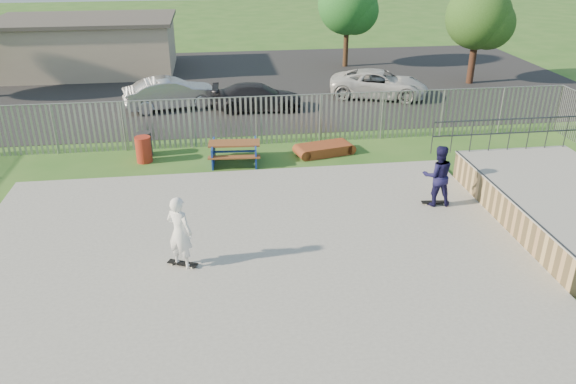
{
  "coord_description": "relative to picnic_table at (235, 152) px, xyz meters",
  "views": [
    {
      "loc": [
        -0.61,
        -12.53,
        8.04
      ],
      "look_at": [
        1.34,
        2.0,
        1.1
      ],
      "focal_mm": 35.0,
      "sensor_mm": 36.0,
      "label": 1
    }
  ],
  "objects": [
    {
      "name": "ground",
      "position": [
        -0.02,
        -7.16,
        -0.41
      ],
      "size": [
        120.0,
        120.0,
        0.0
      ],
      "primitive_type": "plane",
      "color": "#306322",
      "rests_on": "ground"
    },
    {
      "name": "funbox",
      "position": [
        3.51,
        0.42,
        -0.22
      ],
      "size": [
        2.1,
        1.38,
        0.39
      ],
      "rotation": [
        0.0,
        0.0,
        0.23
      ],
      "color": "brown",
      "rests_on": "ground"
    },
    {
      "name": "trash_bin_red",
      "position": [
        -3.37,
        0.53,
        0.08
      ],
      "size": [
        0.59,
        0.59,
        0.99
      ],
      "primitive_type": "cylinder",
      "color": "maroon",
      "rests_on": "ground"
    },
    {
      "name": "skateboard_a",
      "position": [
        6.04,
        -4.65,
        -0.22
      ],
      "size": [
        0.82,
        0.28,
        0.08
      ],
      "rotation": [
        0.0,
        0.0,
        -0.1
      ],
      "color": "black",
      "rests_on": "concrete_slab"
    },
    {
      "name": "quarter_pipe",
      "position": [
        9.48,
        -6.12,
        0.15
      ],
      "size": [
        5.5,
        7.05,
        2.19
      ],
      "color": "tan",
      "rests_on": "ground"
    },
    {
      "name": "trash_bin_grey",
      "position": [
        -3.4,
        1.22,
        0.05
      ],
      "size": [
        0.55,
        0.55,
        0.92
      ],
      "primitive_type": "cylinder",
      "color": "#262729",
      "rests_on": "ground"
    },
    {
      "name": "car_dark",
      "position": [
        1.45,
        6.56,
        0.24
      ],
      "size": [
        4.38,
        1.9,
        1.26
      ],
      "primitive_type": "imported",
      "rotation": [
        0.0,
        0.0,
        1.54
      ],
      "color": "black",
      "rests_on": "parking_lot"
    },
    {
      "name": "skateboard_b",
      "position": [
        -1.68,
        -7.19,
        -0.22
      ],
      "size": [
        0.81,
        0.51,
        0.08
      ],
      "rotation": [
        0.0,
        0.0,
        -0.42
      ],
      "color": "black",
      "rests_on": "concrete_slab"
    },
    {
      "name": "building",
      "position": [
        -8.02,
        15.84,
        1.2
      ],
      "size": [
        10.4,
        6.4,
        3.2
      ],
      "color": "tan",
      "rests_on": "ground"
    },
    {
      "name": "skater_navy",
      "position": [
        6.04,
        -4.65,
        0.72
      ],
      "size": [
        1.02,
        0.83,
        1.95
      ],
      "primitive_type": "imported",
      "rotation": [
        0.0,
        0.0,
        3.04
      ],
      "color": "#15143E",
      "rests_on": "concrete_slab"
    },
    {
      "name": "skater_white",
      "position": [
        -1.68,
        -7.19,
        0.72
      ],
      "size": [
        0.85,
        0.78,
        1.95
      ],
      "primitive_type": "imported",
      "rotation": [
        0.0,
        0.0,
        2.55
      ],
      "color": "white",
      "rests_on": "concrete_slab"
    },
    {
      "name": "car_silver",
      "position": [
        -2.69,
        7.35,
        0.35
      ],
      "size": [
        4.74,
        2.61,
        1.48
      ],
      "primitive_type": "imported",
      "rotation": [
        0.0,
        0.0,
        1.81
      ],
      "color": "silver",
      "rests_on": "parking_lot"
    },
    {
      "name": "tree_right",
      "position": [
        13.78,
        10.1,
        3.24
      ],
      "size": [
        3.52,
        3.52,
        5.43
      ],
      "color": "#3F2419",
      "rests_on": "ground"
    },
    {
      "name": "picnic_table",
      "position": [
        0.0,
        0.0,
        0.0
      ],
      "size": [
        2.0,
        1.69,
        0.8
      ],
      "rotation": [
        0.0,
        0.0,
        -0.07
      ],
      "color": "brown",
      "rests_on": "ground"
    },
    {
      "name": "concrete_slab",
      "position": [
        -0.02,
        -7.16,
        -0.33
      ],
      "size": [
        15.0,
        12.0,
        0.15
      ],
      "primitive_type": "cube",
      "color": "gray",
      "rests_on": "ground"
    },
    {
      "name": "car_white",
      "position": [
        7.83,
        7.95,
        0.3
      ],
      "size": [
        5.47,
        3.81,
        1.39
      ],
      "primitive_type": "imported",
      "rotation": [
        0.0,
        0.0,
        1.24
      ],
      "color": "silver",
      "rests_on": "parking_lot"
    },
    {
      "name": "fence",
      "position": [
        0.98,
        -2.57,
        0.59
      ],
      "size": [
        26.04,
        16.02,
        2.0
      ],
      "color": "gray",
      "rests_on": "ground"
    },
    {
      "name": "tree_mid",
      "position": [
        7.72,
        15.19,
        3.37
      ],
      "size": [
        3.64,
        3.64,
        5.61
      ],
      "color": "#442D1B",
      "rests_on": "ground"
    },
    {
      "name": "parking_lot",
      "position": [
        -0.02,
        11.84,
        -0.4
      ],
      "size": [
        40.0,
        18.0,
        0.02
      ],
      "primitive_type": "cube",
      "color": "black",
      "rests_on": "ground"
    }
  ]
}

